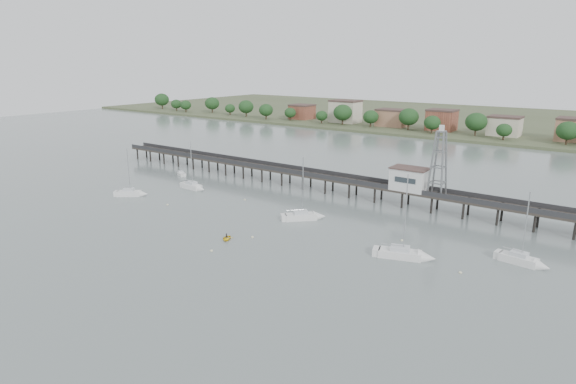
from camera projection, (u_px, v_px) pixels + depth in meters
name	position (u px, v px, depth m)	size (l,w,h in m)	color
ground_plane	(122.00, 265.00, 79.96)	(500.00, 500.00, 0.00)	slate
pier	(318.00, 176.00, 125.65)	(150.00, 5.00, 5.50)	#2D2823
pier_building	(409.00, 179.00, 110.63)	(8.40, 5.40, 5.30)	silver
lattice_tower	(439.00, 163.00, 105.76)	(3.20, 3.20, 15.50)	slate
sailboat_e	(526.00, 262.00, 79.85)	(8.22, 3.35, 13.22)	white
sailboat_a	(134.00, 193.00, 121.06)	(7.41, 6.31, 12.60)	white
sailboat_b	(195.00, 187.00, 127.12)	(8.04, 2.72, 13.14)	white
sailboat_d	(410.00, 255.00, 82.52)	(10.03, 5.69, 15.78)	white
sailboat_c	(307.00, 216.00, 103.14)	(7.97, 8.10, 14.48)	white
white_tender	(182.00, 174.00, 142.59)	(4.12, 3.05, 1.48)	white
yellow_dinghy	(227.00, 239.00, 91.58)	(2.08, 0.60, 2.91)	yellow
dinghy_occupant	(227.00, 239.00, 91.58)	(0.37, 1.02, 0.24)	black
mooring_buoys	(254.00, 224.00, 100.29)	(83.66, 28.90, 0.39)	beige
far_shore	(494.00, 121.00, 265.93)	(500.00, 170.00, 10.40)	#475133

